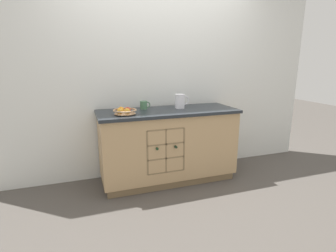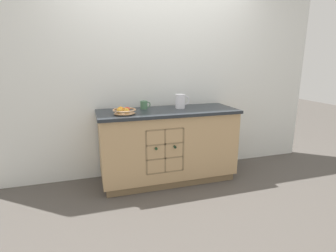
% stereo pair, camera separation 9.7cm
% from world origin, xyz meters
% --- Properties ---
extents(ground_plane, '(14.00, 14.00, 0.00)m').
position_xyz_m(ground_plane, '(0.00, 0.00, 0.00)').
color(ground_plane, '#4C4742').
extents(back_wall, '(4.40, 0.06, 2.55)m').
position_xyz_m(back_wall, '(0.00, 0.36, 1.27)').
color(back_wall, silver).
rests_on(back_wall, ground_plane).
extents(kitchen_island, '(1.65, 0.63, 0.88)m').
position_xyz_m(kitchen_island, '(-0.00, -0.00, 0.45)').
color(kitchen_island, olive).
rests_on(kitchen_island, ground_plane).
extents(fruit_bowl, '(0.25, 0.25, 0.08)m').
position_xyz_m(fruit_bowl, '(-0.53, -0.10, 0.92)').
color(fruit_bowl, tan).
rests_on(fruit_bowl, kitchen_island).
extents(white_pitcher, '(0.18, 0.12, 0.17)m').
position_xyz_m(white_pitcher, '(0.18, 0.07, 0.97)').
color(white_pitcher, white).
rests_on(white_pitcher, kitchen_island).
extents(ceramic_mug, '(0.12, 0.08, 0.10)m').
position_xyz_m(ceramic_mug, '(-0.25, 0.15, 0.93)').
color(ceramic_mug, '#4C7A56').
rests_on(ceramic_mug, kitchen_island).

